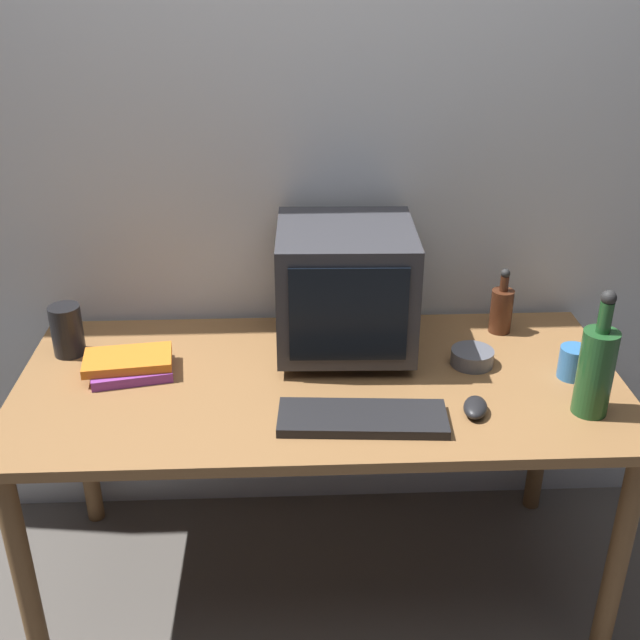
{
  "coord_description": "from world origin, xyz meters",
  "views": [
    {
      "loc": [
        -0.08,
        -1.84,
        1.82
      ],
      "look_at": [
        0.0,
        0.0,
        0.91
      ],
      "focal_mm": 43.84,
      "sensor_mm": 36.0,
      "label": 1
    }
  ],
  "objects_px": {
    "bottle_short": "(501,309)",
    "cd_spindle": "(472,357)",
    "computer_mouse": "(475,407)",
    "bottle_tall": "(596,368)",
    "crt_monitor": "(345,288)",
    "keyboard": "(362,418)",
    "metal_canister": "(67,330)",
    "mug": "(575,362)",
    "book_stack": "(130,365)"
  },
  "relations": [
    {
      "from": "keyboard",
      "to": "mug",
      "type": "xyz_separation_m",
      "value": [
        0.6,
        0.2,
        0.03
      ]
    },
    {
      "from": "bottle_short",
      "to": "cd_spindle",
      "type": "height_order",
      "value": "bottle_short"
    },
    {
      "from": "keyboard",
      "to": "metal_canister",
      "type": "relative_size",
      "value": 2.8
    },
    {
      "from": "computer_mouse",
      "to": "metal_canister",
      "type": "xyz_separation_m",
      "value": [
        -1.1,
        0.36,
        0.06
      ]
    },
    {
      "from": "keyboard",
      "to": "computer_mouse",
      "type": "xyz_separation_m",
      "value": [
        0.29,
        0.03,
        0.01
      ]
    },
    {
      "from": "bottle_short",
      "to": "cd_spindle",
      "type": "xyz_separation_m",
      "value": [
        -0.13,
        -0.2,
        -0.05
      ]
    },
    {
      "from": "mug",
      "to": "computer_mouse",
      "type": "bearing_deg",
      "value": -151.2
    },
    {
      "from": "computer_mouse",
      "to": "mug",
      "type": "relative_size",
      "value": 0.83
    },
    {
      "from": "metal_canister",
      "to": "crt_monitor",
      "type": "bearing_deg",
      "value": -0.03
    },
    {
      "from": "book_stack",
      "to": "computer_mouse",
      "type": "bearing_deg",
      "value": -14.99
    },
    {
      "from": "computer_mouse",
      "to": "metal_canister",
      "type": "bearing_deg",
      "value": 177.33
    },
    {
      "from": "crt_monitor",
      "to": "computer_mouse",
      "type": "height_order",
      "value": "crt_monitor"
    },
    {
      "from": "keyboard",
      "to": "bottle_short",
      "type": "distance_m",
      "value": 0.67
    },
    {
      "from": "computer_mouse",
      "to": "metal_canister",
      "type": "distance_m",
      "value": 1.16
    },
    {
      "from": "keyboard",
      "to": "bottle_tall",
      "type": "xyz_separation_m",
      "value": [
        0.58,
        0.02,
        0.11
      ]
    },
    {
      "from": "crt_monitor",
      "to": "bottle_short",
      "type": "height_order",
      "value": "crt_monitor"
    },
    {
      "from": "keyboard",
      "to": "bottle_tall",
      "type": "bearing_deg",
      "value": 6.12
    },
    {
      "from": "mug",
      "to": "metal_canister",
      "type": "bearing_deg",
      "value": 172.14
    },
    {
      "from": "crt_monitor",
      "to": "book_stack",
      "type": "xyz_separation_m",
      "value": [
        -0.6,
        -0.12,
        -0.17
      ]
    },
    {
      "from": "cd_spindle",
      "to": "metal_canister",
      "type": "xyz_separation_m",
      "value": [
        -1.15,
        0.11,
        0.05
      ]
    },
    {
      "from": "bottle_short",
      "to": "book_stack",
      "type": "relative_size",
      "value": 0.8
    },
    {
      "from": "keyboard",
      "to": "metal_canister",
      "type": "bearing_deg",
      "value": 158.01
    },
    {
      "from": "book_stack",
      "to": "mug",
      "type": "distance_m",
      "value": 1.22
    },
    {
      "from": "bottle_short",
      "to": "cd_spindle",
      "type": "distance_m",
      "value": 0.24
    },
    {
      "from": "crt_monitor",
      "to": "keyboard",
      "type": "relative_size",
      "value": 0.95
    },
    {
      "from": "mug",
      "to": "cd_spindle",
      "type": "distance_m",
      "value": 0.27
    },
    {
      "from": "mug",
      "to": "metal_canister",
      "type": "relative_size",
      "value": 0.8
    },
    {
      "from": "computer_mouse",
      "to": "bottle_short",
      "type": "distance_m",
      "value": 0.49
    },
    {
      "from": "crt_monitor",
      "to": "metal_canister",
      "type": "height_order",
      "value": "crt_monitor"
    },
    {
      "from": "computer_mouse",
      "to": "book_stack",
      "type": "bearing_deg",
      "value": -179.38
    },
    {
      "from": "crt_monitor",
      "to": "mug",
      "type": "bearing_deg",
      "value": -17.55
    },
    {
      "from": "crt_monitor",
      "to": "keyboard",
      "type": "height_order",
      "value": "crt_monitor"
    },
    {
      "from": "bottle_short",
      "to": "book_stack",
      "type": "distance_m",
      "value": 1.1
    },
    {
      "from": "crt_monitor",
      "to": "bottle_tall",
      "type": "bearing_deg",
      "value": -31.58
    },
    {
      "from": "computer_mouse",
      "to": "bottle_tall",
      "type": "relative_size",
      "value": 0.3
    },
    {
      "from": "bottle_short",
      "to": "book_stack",
      "type": "height_order",
      "value": "bottle_short"
    },
    {
      "from": "metal_canister",
      "to": "keyboard",
      "type": "bearing_deg",
      "value": -25.72
    },
    {
      "from": "computer_mouse",
      "to": "cd_spindle",
      "type": "relative_size",
      "value": 0.83
    },
    {
      "from": "keyboard",
      "to": "mug",
      "type": "distance_m",
      "value": 0.63
    },
    {
      "from": "bottle_tall",
      "to": "cd_spindle",
      "type": "distance_m",
      "value": 0.37
    },
    {
      "from": "metal_canister",
      "to": "bottle_tall",
      "type": "bearing_deg",
      "value": -14.78
    },
    {
      "from": "bottle_tall",
      "to": "bottle_short",
      "type": "bearing_deg",
      "value": 104.31
    },
    {
      "from": "cd_spindle",
      "to": "bottle_short",
      "type": "bearing_deg",
      "value": 57.29
    },
    {
      "from": "book_stack",
      "to": "crt_monitor",
      "type": "bearing_deg",
      "value": 11.32
    },
    {
      "from": "metal_canister",
      "to": "cd_spindle",
      "type": "bearing_deg",
      "value": -5.64
    },
    {
      "from": "bottle_short",
      "to": "book_stack",
      "type": "xyz_separation_m",
      "value": [
        -1.08,
        -0.21,
        -0.05
      ]
    },
    {
      "from": "cd_spindle",
      "to": "crt_monitor",
      "type": "bearing_deg",
      "value": 162.25
    },
    {
      "from": "computer_mouse",
      "to": "bottle_tall",
      "type": "bearing_deg",
      "value": 14.92
    },
    {
      "from": "keyboard",
      "to": "mug",
      "type": "height_order",
      "value": "mug"
    },
    {
      "from": "cd_spindle",
      "to": "computer_mouse",
      "type": "bearing_deg",
      "value": -100.5
    }
  ]
}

